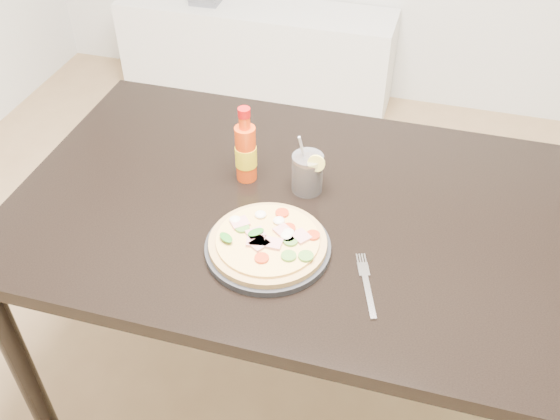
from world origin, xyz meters
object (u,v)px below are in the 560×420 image
(fork, at_px, (366,283))
(media_console, at_px, (256,53))
(plate, at_px, (268,248))
(dining_table, at_px, (293,228))
(pizza, at_px, (268,241))
(hot_sauce_bottle, at_px, (246,152))
(cola_cup, at_px, (307,174))

(fork, bearing_deg, media_console, 95.76)
(plate, bearing_deg, dining_table, 85.54)
(pizza, distance_m, hot_sauce_bottle, 0.28)
(cola_cup, relative_size, media_console, 0.12)
(plate, height_order, media_console, plate)
(fork, distance_m, media_console, 2.15)
(plate, xyz_separation_m, pizza, (0.00, 0.00, 0.02))
(pizza, bearing_deg, dining_table, 85.73)
(cola_cup, bearing_deg, hot_sauce_bottle, 178.84)
(hot_sauce_bottle, relative_size, media_console, 0.15)
(cola_cup, distance_m, media_console, 1.84)
(pizza, bearing_deg, hot_sauce_bottle, 118.32)
(plate, relative_size, fork, 1.57)
(hot_sauce_bottle, bearing_deg, dining_table, -26.03)
(pizza, bearing_deg, cola_cup, 82.44)
(fork, bearing_deg, hot_sauce_bottle, 123.39)
(pizza, height_order, media_console, pizza)
(hot_sauce_bottle, xyz_separation_m, fork, (0.36, -0.29, -0.08))
(dining_table, bearing_deg, cola_cup, 74.24)
(dining_table, xyz_separation_m, cola_cup, (0.02, 0.07, 0.13))
(fork, height_order, media_console, fork)
(hot_sauce_bottle, bearing_deg, plate, -61.96)
(pizza, distance_m, fork, 0.24)
(plate, relative_size, media_console, 0.21)
(pizza, distance_m, cola_cup, 0.24)
(dining_table, relative_size, fork, 7.62)
(dining_table, xyz_separation_m, hot_sauce_bottle, (-0.14, 0.07, 0.17))
(dining_table, height_order, fork, fork)
(plate, xyz_separation_m, cola_cup, (0.03, 0.24, 0.04))
(hot_sauce_bottle, distance_m, media_console, 1.79)
(media_console, bearing_deg, hot_sauce_bottle, -73.01)
(dining_table, xyz_separation_m, plate, (-0.01, -0.17, 0.09))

